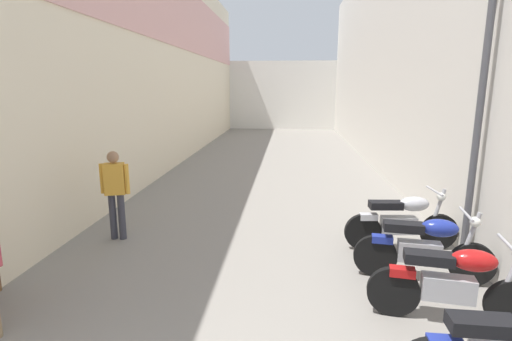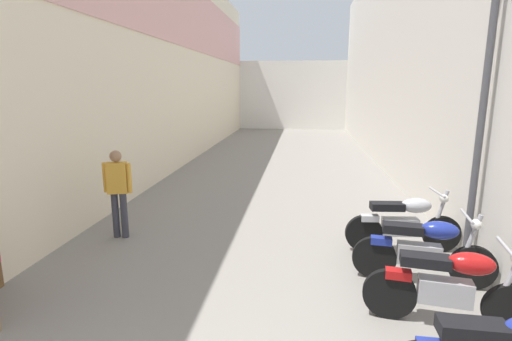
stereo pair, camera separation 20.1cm
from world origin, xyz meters
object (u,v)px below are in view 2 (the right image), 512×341
at_px(street_lamp, 481,65).
at_px(motorcycle_fifth, 404,222).
at_px(motorcycle_third, 451,285).
at_px(pedestrian_further_down, 118,187).
at_px(motorcycle_fourth, 424,249).

bearing_deg(street_lamp, motorcycle_fifth, 145.99).
height_order(motorcycle_third, motorcycle_fifth, same).
bearing_deg(motorcycle_fifth, pedestrian_further_down, 179.51).
height_order(motorcycle_third, pedestrian_further_down, pedestrian_further_down).
distance_m(motorcycle_fourth, pedestrian_further_down, 4.99).
xyz_separation_m(motorcycle_fourth, motorcycle_fifth, (0.00, 1.08, 0.00)).
distance_m(motorcycle_third, motorcycle_fifth, 2.08).
height_order(motorcycle_third, motorcycle_fourth, same).
relative_size(motorcycle_fifth, street_lamp, 0.37).
relative_size(motorcycle_fourth, street_lamp, 0.37).
relative_size(motorcycle_fourth, motorcycle_fifth, 1.00).
distance_m(motorcycle_fifth, street_lamp, 2.57).
bearing_deg(street_lamp, motorcycle_third, -113.68).
relative_size(motorcycle_fourth, pedestrian_further_down, 1.17).
bearing_deg(pedestrian_further_down, motorcycle_fifth, -0.49).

